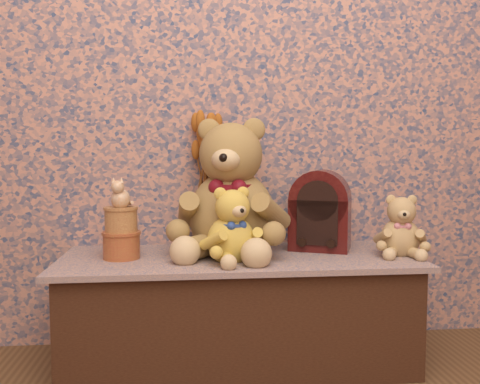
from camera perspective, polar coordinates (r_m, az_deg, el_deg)
The scene contains 10 objects.
display_shelf at distance 1.93m, azimuth -0.16°, elevation -13.12°, with size 1.30×0.53×0.41m, color #394775.
teddy_large at distance 1.91m, azimuth -0.90°, elevation 1.24°, with size 0.43×0.51×0.55m, color olive, non-canonical shape.
teddy_medium at distance 1.77m, azimuth -1.03°, elevation -3.33°, with size 0.22×0.26×0.28m, color gold, non-canonical shape.
teddy_small at distance 1.97m, azimuth 17.71°, elevation -3.33°, with size 0.19×0.23×0.24m, color tan, non-canonical shape.
cathedral_radio at distance 2.00m, azimuth 9.07°, elevation -2.00°, with size 0.23×0.16×0.31m, color #3A0A0A, non-canonical shape.
ceramic_vase at distance 2.06m, azimuth -3.61°, elevation -3.65°, with size 0.11×0.11×0.18m, color tan.
dried_stalks at distance 2.04m, azimuth -3.65°, elevation 5.05°, with size 0.23×0.23×0.44m, color #AD581B, non-canonical shape.
biscuit_tin_lower at distance 1.87m, azimuth -13.25°, elevation -5.90°, with size 0.13×0.13×0.09m, color #B67835.
biscuit_tin_upper at distance 1.86m, azimuth -13.30°, elevation -3.11°, with size 0.11×0.11×0.09m, color #DBAD60.
cat_figurine at distance 1.85m, azimuth -13.36°, elevation -0.03°, with size 0.08×0.09×0.11m, color silver, non-canonical shape.
Camera 1 is at (-0.19, -0.59, 0.79)m, focal length 37.73 mm.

